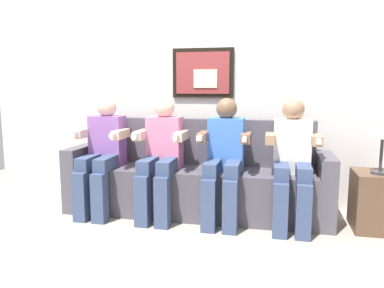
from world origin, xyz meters
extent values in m
plane|color=#9E9384|center=(0.00, 0.00, 0.00)|extent=(6.36, 6.36, 0.00)
cube|color=silver|center=(0.00, 0.77, 1.30)|extent=(4.89, 0.05, 2.60)
cube|color=black|center=(-0.01, 0.72, 1.35)|extent=(0.63, 0.03, 0.50)
cube|color=maroon|center=(-0.01, 0.71, 1.35)|extent=(0.55, 0.02, 0.42)
cube|color=beige|center=(0.02, 0.70, 1.29)|extent=(0.24, 0.02, 0.18)
cube|color=#514C56|center=(0.00, 0.29, 0.23)|extent=(2.21, 0.58, 0.45)
cube|color=#514C56|center=(0.00, 0.51, 0.68)|extent=(2.21, 0.14, 0.45)
cube|color=#514C56|center=(-1.18, 0.29, 0.31)|extent=(0.14, 0.58, 0.62)
cube|color=#514C56|center=(1.18, 0.29, 0.31)|extent=(0.14, 0.58, 0.62)
cube|color=#8C59A5|center=(-0.88, 0.28, 0.69)|extent=(0.32, 0.20, 0.48)
sphere|color=beige|center=(-0.88, 0.28, 1.02)|extent=(0.19, 0.19, 0.19)
cube|color=#38476B|center=(-0.97, 0.08, 0.51)|extent=(0.12, 0.40, 0.12)
cube|color=#38476B|center=(-0.79, 0.08, 0.51)|extent=(0.12, 0.40, 0.12)
cube|color=#38476B|center=(-0.97, -0.12, 0.23)|extent=(0.12, 0.12, 0.45)
cube|color=#38476B|center=(-0.79, -0.12, 0.23)|extent=(0.12, 0.12, 0.45)
cube|color=beige|center=(-1.07, 0.16, 0.77)|extent=(0.08, 0.28, 0.08)
cube|color=beige|center=(-0.69, 0.16, 0.77)|extent=(0.08, 0.28, 0.08)
cube|color=white|center=(-0.69, 0.00, 0.78)|extent=(0.04, 0.13, 0.04)
cube|color=white|center=(-1.07, 0.00, 0.78)|extent=(0.04, 0.10, 0.04)
cube|color=pink|center=(-0.29, 0.28, 0.69)|extent=(0.32, 0.20, 0.48)
sphere|color=beige|center=(-0.29, 0.28, 1.02)|extent=(0.19, 0.19, 0.19)
cube|color=#38476B|center=(-0.38, 0.08, 0.51)|extent=(0.12, 0.40, 0.12)
cube|color=#38476B|center=(-0.20, 0.08, 0.51)|extent=(0.12, 0.40, 0.12)
cube|color=#38476B|center=(-0.38, -0.12, 0.23)|extent=(0.12, 0.12, 0.45)
cube|color=#38476B|center=(-0.20, -0.12, 0.23)|extent=(0.12, 0.12, 0.45)
cube|color=beige|center=(-0.48, 0.16, 0.77)|extent=(0.08, 0.28, 0.08)
cube|color=beige|center=(-0.10, 0.16, 0.77)|extent=(0.08, 0.28, 0.08)
cube|color=white|center=(-0.10, 0.00, 0.78)|extent=(0.04, 0.13, 0.04)
cube|color=white|center=(-0.48, 0.00, 0.78)|extent=(0.04, 0.10, 0.04)
cube|color=#3F72CC|center=(0.29, 0.28, 0.69)|extent=(0.32, 0.20, 0.48)
sphere|color=brown|center=(0.29, 0.28, 1.02)|extent=(0.19, 0.19, 0.19)
cube|color=#38476B|center=(0.20, 0.08, 0.51)|extent=(0.12, 0.40, 0.12)
cube|color=#38476B|center=(0.38, 0.08, 0.51)|extent=(0.12, 0.40, 0.12)
cube|color=#38476B|center=(0.20, -0.12, 0.23)|extent=(0.12, 0.12, 0.45)
cube|color=#38476B|center=(0.38, -0.12, 0.23)|extent=(0.12, 0.12, 0.45)
cube|color=brown|center=(0.10, 0.16, 0.77)|extent=(0.08, 0.28, 0.08)
cube|color=brown|center=(0.48, 0.16, 0.77)|extent=(0.08, 0.28, 0.08)
cube|color=white|center=(0.48, 0.00, 0.78)|extent=(0.04, 0.13, 0.04)
cube|color=white|center=(0.10, 0.00, 0.78)|extent=(0.04, 0.10, 0.04)
cube|color=white|center=(0.88, 0.28, 0.69)|extent=(0.32, 0.20, 0.48)
sphere|color=#9E7556|center=(0.88, 0.28, 1.02)|extent=(0.19, 0.19, 0.19)
cube|color=#38476B|center=(0.79, 0.08, 0.51)|extent=(0.12, 0.40, 0.12)
cube|color=#38476B|center=(0.97, 0.08, 0.51)|extent=(0.12, 0.40, 0.12)
cube|color=#38476B|center=(0.79, -0.12, 0.23)|extent=(0.12, 0.12, 0.45)
cube|color=#38476B|center=(0.97, -0.12, 0.23)|extent=(0.12, 0.12, 0.45)
cube|color=#9E7556|center=(0.69, 0.16, 0.77)|extent=(0.08, 0.28, 0.08)
cube|color=#9E7556|center=(1.07, 0.16, 0.77)|extent=(0.08, 0.28, 0.08)
cube|color=white|center=(1.07, 0.00, 0.78)|extent=(0.04, 0.13, 0.04)
cube|color=brown|center=(1.60, 0.22, 0.25)|extent=(0.40, 0.40, 0.50)
cylinder|color=#333338|center=(1.58, 0.17, 0.51)|extent=(0.14, 0.14, 0.02)
cylinder|color=#333338|center=(1.58, 0.17, 0.66)|extent=(0.02, 0.02, 0.28)
cone|color=pink|center=(1.58, 0.17, 0.88)|extent=(0.22, 0.22, 0.16)
camera|label=1|loc=(0.72, -3.13, 1.21)|focal=35.25mm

